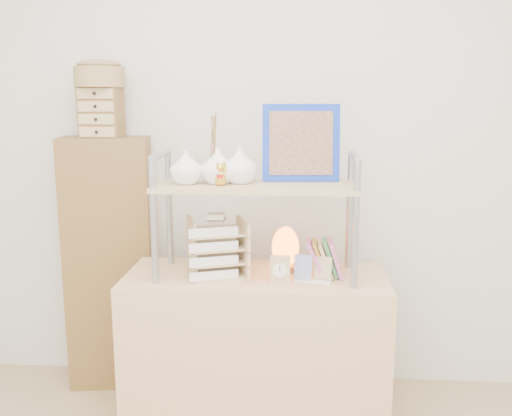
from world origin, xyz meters
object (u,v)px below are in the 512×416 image
Objects in this scene: cabinet at (110,263)px; salt_lamp at (285,248)px; desk at (256,351)px; letter_tray at (217,251)px.

salt_lamp is at bearing -24.81° from cabinet.
letter_tray is (-0.18, -0.02, 0.49)m from desk.
salt_lamp is (0.94, -0.29, 0.18)m from cabinet.
salt_lamp is at bearing 17.47° from letter_tray.
letter_tray is at bearing -162.53° from salt_lamp.
cabinet is at bearing 155.49° from desk.
cabinet is at bearing 162.84° from salt_lamp.
letter_tray is 1.40× the size of salt_lamp.
letter_tray is 0.32m from salt_lamp.
desk is 0.52m from letter_tray.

